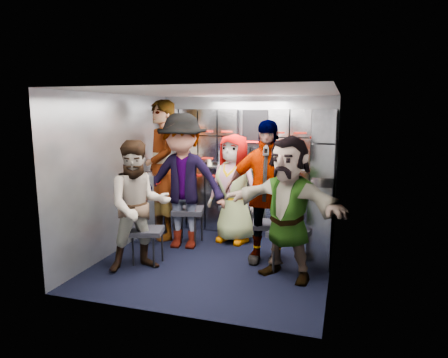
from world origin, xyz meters
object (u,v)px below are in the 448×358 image
(jump_seat_center, at_px, (237,209))
(attendant_standing, at_px, (162,170))
(jump_seat_mid_right, at_px, (268,226))
(jump_seat_near_right, at_px, (289,236))
(attendant_arc_d, at_px, (266,192))
(jump_seat_mid_left, at_px, (188,212))
(attendant_arc_e, at_px, (287,208))
(attendant_arc_c, at_px, (234,189))
(attendant_arc_a, at_px, (139,206))
(jump_seat_near_left, at_px, (147,233))
(attendant_arc_b, at_px, (183,182))

(jump_seat_center, height_order, attendant_standing, attendant_standing)
(jump_seat_mid_right, xyz_separation_m, jump_seat_near_right, (0.32, -0.39, 0.03))
(jump_seat_mid_right, xyz_separation_m, attendant_arc_d, (0.00, -0.18, 0.48))
(jump_seat_mid_left, height_order, attendant_arc_e, attendant_arc_e)
(jump_seat_mid_left, relative_size, attendant_arc_e, 0.32)
(attendant_arc_c, bearing_deg, attendant_arc_e, -35.56)
(jump_seat_near_right, bearing_deg, attendant_arc_e, -90.00)
(attendant_standing, bearing_deg, jump_seat_mid_left, 33.59)
(jump_seat_mid_right, distance_m, jump_seat_near_right, 0.51)
(jump_seat_mid_left, relative_size, attendant_standing, 0.25)
(jump_seat_mid_right, bearing_deg, jump_seat_center, 132.40)
(jump_seat_mid_left, height_order, attendant_arc_a, attendant_arc_a)
(jump_seat_mid_left, distance_m, jump_seat_center, 0.75)
(attendant_arc_a, bearing_deg, jump_seat_near_left, 52.27)
(jump_seat_near_left, height_order, attendant_arc_b, attendant_arc_b)
(jump_seat_near_right, bearing_deg, jump_seat_mid_left, 158.33)
(jump_seat_near_right, bearing_deg, jump_seat_near_left, -170.46)
(jump_seat_mid_left, relative_size, jump_seat_near_right, 0.99)
(jump_seat_near_left, xyz_separation_m, attendant_standing, (-0.27, 1.02, 0.62))
(jump_seat_near_left, xyz_separation_m, jump_seat_near_right, (1.70, 0.29, 0.04))
(jump_seat_near_left, relative_size, attendant_arc_b, 0.25)
(jump_seat_near_left, bearing_deg, jump_seat_mid_left, 78.58)
(attendant_arc_b, bearing_deg, attendant_arc_a, -108.59)
(jump_seat_mid_left, height_order, attendant_arc_c, attendant_arc_c)
(attendant_arc_a, bearing_deg, jump_seat_center, 24.79)
(jump_seat_center, distance_m, attendant_arc_c, 0.38)
(jump_seat_mid_left, height_order, attendant_arc_b, attendant_arc_b)
(jump_seat_center, distance_m, jump_seat_mid_right, 0.88)
(attendant_arc_a, bearing_deg, attendant_standing, 65.11)
(attendant_standing, bearing_deg, attendant_arc_a, -27.18)
(jump_seat_mid_left, height_order, attendant_arc_d, attendant_arc_d)
(jump_seat_mid_right, bearing_deg, attendant_arc_c, 141.67)
(jump_seat_near_right, relative_size, attendant_arc_d, 0.29)
(attendant_arc_b, distance_m, attendant_arc_c, 0.76)
(attendant_arc_b, relative_size, attendant_arc_c, 1.19)
(jump_seat_near_left, relative_size, jump_seat_center, 0.92)
(attendant_arc_e, bearing_deg, attendant_arc_b, 178.41)
(attendant_standing, xyz_separation_m, attendant_arc_e, (1.97, -0.92, -0.21))
(jump_seat_mid_left, xyz_separation_m, jump_seat_near_right, (1.52, -0.60, -0.01))
(jump_seat_near_left, relative_size, jump_seat_near_right, 0.89)
(jump_seat_near_left, height_order, jump_seat_mid_left, jump_seat_mid_left)
(attendant_arc_a, relative_size, attendant_arc_c, 0.99)
(jump_seat_near_left, distance_m, attendant_arc_b, 0.90)
(attendant_arc_b, bearing_deg, attendant_standing, 138.19)
(attendant_arc_a, xyz_separation_m, attendant_arc_c, (0.78, 1.33, 0.00))
(jump_seat_mid_left, distance_m, attendant_arc_c, 0.74)
(jump_seat_near_right, bearing_deg, attendant_standing, 159.51)
(jump_seat_near_left, bearing_deg, attendant_standing, 105.00)
(jump_seat_mid_left, relative_size, attendant_arc_a, 0.33)
(jump_seat_center, bearing_deg, attendant_arc_d, -54.46)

